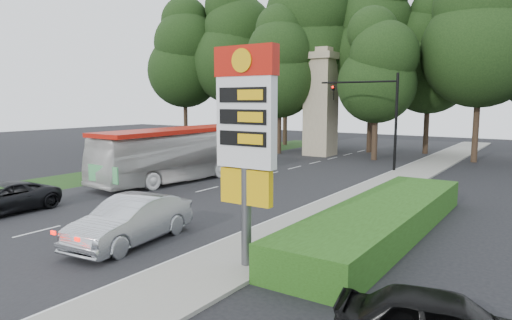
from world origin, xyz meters
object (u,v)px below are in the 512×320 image
Objects in this scene: streetlight_signs at (227,109)px; transit_bus at (180,155)px; traffic_signal_mast at (379,108)px; monument at (321,102)px; suv_charcoal at (2,199)px; gas_station_pylon at (246,127)px; sedan_silver at (131,220)px.

transit_bus is (3.49, -9.57, -2.72)m from streetlight_signs.
monument is (-7.68, 6.00, 0.43)m from traffic_signal_mast.
transit_bus is at bearing 84.82° from suv_charcoal.
gas_station_pylon is 0.95× the size of traffic_signal_mast.
streetlight_signs is at bearing -121.97° from monument.
gas_station_pylon is 0.86× the size of streetlight_signs.
suv_charcoal is (-2.21, -28.71, -4.40)m from monument.
transit_bus is 2.34× the size of sedan_silver.
streetlight_signs is at bearing 115.88° from transit_bus.
suv_charcoal is (2.78, -20.72, -3.73)m from streetlight_signs.
sedan_silver is at bearing -48.39° from transit_bus.
sedan_silver is (-4.94, -0.33, -3.58)m from gas_station_pylon.
sedan_silver is at bearing -176.14° from gas_station_pylon.
gas_station_pylon is 6.12m from sedan_silver.
suv_charcoal is at bearing 175.23° from sedan_silver.
monument is 1.98× the size of suv_charcoal.
streetlight_signs is at bearing 96.09° from suv_charcoal.
sedan_silver is (7.76, -10.77, -0.85)m from transit_bus.
traffic_signal_mast is 22.71m from sedan_silver.
gas_station_pylon is 1.35× the size of suv_charcoal.
sedan_silver is at bearing -77.55° from monument.
streetlight_signs reaches higher than transit_bus.
monument is at bearing 111.80° from gas_station_pylon.
streetlight_signs is 1.52× the size of sedan_silver.
sedan_silver is at bearing 0.94° from suv_charcoal.
monument reaches higher than gas_station_pylon.
transit_bus is 2.42× the size of suv_charcoal.
traffic_signal_mast reaches higher than transit_bus.
streetlight_signs reaches higher than sedan_silver.
monument is (4.99, 7.99, 0.67)m from streetlight_signs.
streetlight_signs is (-12.67, -1.99, -0.23)m from traffic_signal_mast.
streetlight_signs is (-16.19, 20.01, -0.01)m from gas_station_pylon.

